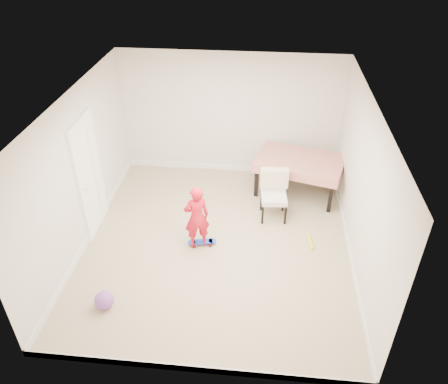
# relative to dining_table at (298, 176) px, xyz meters

# --- Properties ---
(ground) EXTENTS (5.00, 5.00, 0.00)m
(ground) POSITION_rel_dining_table_xyz_m (-1.43, -1.75, -0.39)
(ground) COLOR tan
(ground) RESTS_ON ground
(ceiling) EXTENTS (4.50, 5.00, 0.04)m
(ceiling) POSITION_rel_dining_table_xyz_m (-1.43, -1.75, 2.19)
(ceiling) COLOR silver
(ceiling) RESTS_ON wall_back
(wall_back) EXTENTS (4.50, 0.04, 2.60)m
(wall_back) POSITION_rel_dining_table_xyz_m (-1.43, 0.73, 0.91)
(wall_back) COLOR beige
(wall_back) RESTS_ON ground
(wall_front) EXTENTS (4.50, 0.04, 2.60)m
(wall_front) POSITION_rel_dining_table_xyz_m (-1.43, -4.23, 0.91)
(wall_front) COLOR beige
(wall_front) RESTS_ON ground
(wall_left) EXTENTS (0.04, 5.00, 2.60)m
(wall_left) POSITION_rel_dining_table_xyz_m (-3.66, -1.75, 0.91)
(wall_left) COLOR beige
(wall_left) RESTS_ON ground
(wall_right) EXTENTS (0.04, 5.00, 2.60)m
(wall_right) POSITION_rel_dining_table_xyz_m (0.80, -1.75, 0.91)
(wall_right) COLOR beige
(wall_right) RESTS_ON ground
(door) EXTENTS (0.11, 0.94, 2.11)m
(door) POSITION_rel_dining_table_xyz_m (-3.65, -1.45, 0.64)
(door) COLOR white
(door) RESTS_ON ground
(baseboard_back) EXTENTS (4.50, 0.02, 0.12)m
(baseboard_back) POSITION_rel_dining_table_xyz_m (-1.43, 0.74, -0.33)
(baseboard_back) COLOR white
(baseboard_back) RESTS_ON ground
(baseboard_front) EXTENTS (4.50, 0.02, 0.12)m
(baseboard_front) POSITION_rel_dining_table_xyz_m (-1.43, -4.24, -0.33)
(baseboard_front) COLOR white
(baseboard_front) RESTS_ON ground
(baseboard_left) EXTENTS (0.02, 5.00, 0.12)m
(baseboard_left) POSITION_rel_dining_table_xyz_m (-3.67, -1.75, -0.33)
(baseboard_left) COLOR white
(baseboard_left) RESTS_ON ground
(baseboard_right) EXTENTS (0.02, 5.00, 0.12)m
(baseboard_right) POSITION_rel_dining_table_xyz_m (0.81, -1.75, -0.33)
(baseboard_right) COLOR white
(baseboard_right) RESTS_ON ground
(dining_table) EXTENTS (1.87, 1.44, 0.78)m
(dining_table) POSITION_rel_dining_table_xyz_m (0.00, 0.00, 0.00)
(dining_table) COLOR #A81409
(dining_table) RESTS_ON ground
(dining_chair) EXTENTS (0.56, 0.63, 0.94)m
(dining_chair) POSITION_rel_dining_table_xyz_m (-0.48, -0.88, 0.08)
(dining_chair) COLOR beige
(dining_chair) RESTS_ON ground
(skateboard) EXTENTS (0.52, 0.28, 0.07)m
(skateboard) POSITION_rel_dining_table_xyz_m (-1.68, -1.81, -0.35)
(skateboard) COLOR blue
(skateboard) RESTS_ON ground
(child) EXTENTS (0.50, 0.42, 1.17)m
(child) POSITION_rel_dining_table_xyz_m (-1.75, -1.85, 0.20)
(child) COLOR red
(child) RESTS_ON ground
(balloon) EXTENTS (0.28, 0.28, 0.28)m
(balloon) POSITION_rel_dining_table_xyz_m (-2.90, -3.33, -0.25)
(balloon) COLOR purple
(balloon) RESTS_ON ground
(foam_toy) EXTENTS (0.12, 0.40, 0.06)m
(foam_toy) POSITION_rel_dining_table_xyz_m (0.19, -1.58, -0.36)
(foam_toy) COLOR yellow
(foam_toy) RESTS_ON ground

